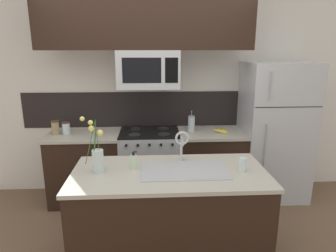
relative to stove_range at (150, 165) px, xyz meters
name	(u,v)px	position (x,y,z in m)	size (l,w,h in m)	color
ground_plane	(150,237)	(0.00, -0.90, -0.46)	(10.00, 10.00, 0.00)	brown
rear_partition	(171,98)	(0.30, 0.38, 0.84)	(5.20, 0.10, 2.60)	silver
splash_band	(149,109)	(0.00, 0.32, 0.69)	(3.39, 0.01, 0.48)	black
back_counter_left	(87,167)	(-0.83, 0.00, -0.01)	(0.92, 0.65, 0.91)	black
back_counter_right	(210,164)	(0.80, 0.00, -0.01)	(0.87, 0.65, 0.91)	black
stove_range	(150,165)	(0.00, 0.00, 0.00)	(0.76, 0.64, 0.93)	#B7BABF
microwave	(148,69)	(0.00, -0.02, 1.25)	(0.74, 0.40, 0.45)	#B7BABF
upper_cabinet_band	(145,23)	(-0.02, -0.05, 1.78)	(2.50, 0.34, 0.60)	black
refrigerator	(274,131)	(1.64, 0.02, 0.44)	(0.84, 0.74, 1.80)	#B7BABF
storage_jar_tall	(55,128)	(-1.17, -0.02, 0.54)	(0.09, 0.09, 0.18)	#997F5B
storage_jar_medium	(66,128)	(-1.05, 0.00, 0.52)	(0.10, 0.10, 0.15)	silver
banana_bunch	(221,131)	(0.92, -0.06, 0.47)	(0.19, 0.13, 0.08)	yellow
french_press	(191,123)	(0.55, 0.06, 0.55)	(0.09, 0.09, 0.27)	silver
island_counter	(169,217)	(0.18, -1.25, -0.01)	(1.72, 0.83, 0.91)	black
kitchen_sink	(184,178)	(0.31, -1.25, 0.38)	(0.76, 0.44, 0.16)	#ADAFB5
sink_faucet	(182,142)	(0.31, -1.03, 0.65)	(0.14, 0.14, 0.31)	#B7BABF
dish_soap_bottle	(134,162)	(-0.14, -1.18, 0.52)	(0.06, 0.05, 0.16)	beige
drinking_glass	(243,164)	(0.83, -1.28, 0.51)	(0.07, 0.07, 0.12)	silver
flower_vase	(97,157)	(-0.45, -1.23, 0.58)	(0.19, 0.10, 0.50)	silver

